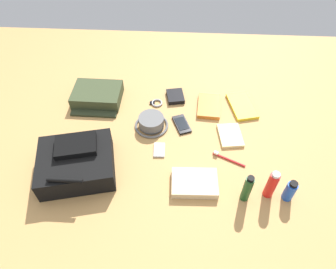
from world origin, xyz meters
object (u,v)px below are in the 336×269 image
Objects in this scene: bucket_hat at (151,123)px; cell_phone at (182,124)px; sunscreen_spray at (271,185)px; toothbrush at (227,159)px; toiletry_pouch at (97,96)px; paperback_novel at (242,106)px; folded_towel at (195,183)px; deodorant_spray at (290,191)px; travel_guidebook at (209,106)px; shampoo_bottle at (247,189)px; backpack at (77,162)px; wristwatch at (156,103)px; media_player at (159,150)px; notepad at (230,135)px; wallet at (175,96)px.

bucket_hat reaches higher than cell_phone.
sunscreen_spray is at bearing 134.43° from cell_phone.
toiletry_pouch is at bearing -28.49° from toothbrush.
bucket_hat is 0.51m from paperback_novel.
sunscreen_spray reaches higher than folded_towel.
deodorant_spray is 0.79× the size of cell_phone.
toiletry_pouch is 1.39× the size of travel_guidebook.
folded_towel is at bearing -5.69° from deodorant_spray.
cell_phone is (-0.47, 0.16, -0.03)m from toiletry_pouch.
deodorant_spray is at bearing -176.23° from shampoo_bottle.
backpack is 0.92m from deodorant_spray.
cell_phone is at bearing -40.96° from deodorant_spray.
toiletry_pouch is at bearing -1.83° from wristwatch.
media_player is 0.33m from wristwatch.
travel_guidebook is at bearing 4.19° from paperback_novel.
bucket_hat is 0.34m from travel_guidebook.
cell_phone is (0.28, -0.41, -0.07)m from shampoo_bottle.
cell_phone is at bearing 43.93° from travel_guidebook.
deodorant_spray reaches higher than notepad.
cell_phone is at bearing 160.72° from toiletry_pouch.
wristwatch is at bearing -67.83° from folded_towel.
shampoo_bottle reaches higher than paperback_novel.
sunscreen_spray is at bearing 174.95° from folded_towel.
bucket_hat is 1.12× the size of sunscreen_spray.
shampoo_bottle is 0.57m from paperback_novel.
shampoo_bottle is at bearing 103.56° from travel_guidebook.
backpack reaches higher than notepad.
sunscreen_spray is 0.25m from toothbrush.
sunscreen_spray is at bearing 114.04° from travel_guidebook.
folded_towel is (-0.17, 0.19, 0.01)m from media_player.
deodorant_spray reaches higher than toiletry_pouch.
media_player is at bearing -6.30° from toothbrush.
sunscreen_spray reaches higher than bucket_hat.
deodorant_spray is 1.02× the size of wallet.
cell_phone is at bearing -22.30° from notepad.
shampoo_bottle is at bearing 87.78° from notepad.
bucket_hat is 0.40m from notepad.
toiletry_pouch is 3.07× the size of media_player.
backpack reaches higher than toiletry_pouch.
wristwatch is at bearing 16.41° from wallet.
media_player is 0.43× the size of folded_towel.
wristwatch is at bearing -45.11° from toothbrush.
cell_phone is at bearing -173.91° from bucket_hat.
folded_towel is (-0.21, 0.51, 0.01)m from wristwatch.
toiletry_pouch is 0.94m from shampoo_bottle.
sunscreen_spray is (-0.85, 0.55, 0.04)m from toiletry_pouch.
toiletry_pouch is 0.75m from notepad.
deodorant_spray is 0.40m from folded_towel.
shampoo_bottle reaches higher than bucket_hat.
shampoo_bottle is at bearing 148.15° from media_player.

